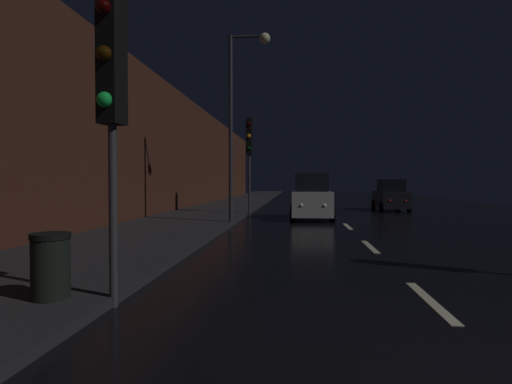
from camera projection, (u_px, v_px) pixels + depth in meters
ground at (328, 209)px, 27.66m from camera, size 26.06×84.00×0.02m
sidewalk_left at (226, 207)px, 28.34m from camera, size 4.40×84.00×0.15m
building_facade_left at (174, 152)px, 25.02m from camera, size 0.80×63.00×7.19m
lane_centerline at (354, 232)px, 14.80m from camera, size 0.16×20.87×0.01m
traffic_light_far_left at (249, 145)px, 21.85m from camera, size 0.32×0.47×5.12m
traffic_light_near_left at (111, 80)px, 5.89m from camera, size 0.35×0.48×4.52m
streetlamp_overhead at (241, 100)px, 16.93m from camera, size 1.70×0.44×7.80m
trash_bin_curbside at (51, 266)px, 5.87m from camera, size 0.55×0.55×0.93m
car_approaching_headlights at (311, 198)px, 19.96m from camera, size 1.99×4.30×2.17m
car_parked_right_far at (391, 196)px, 25.73m from camera, size 1.77×3.84×1.94m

